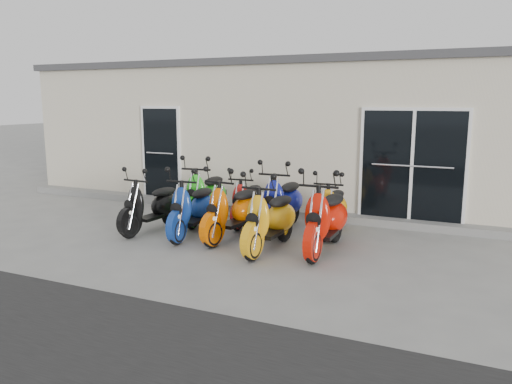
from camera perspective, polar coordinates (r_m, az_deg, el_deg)
ground at (r=8.98m, az=-1.58°, el=-5.34°), size 80.00×80.00×0.00m
building at (r=13.54m, az=8.07°, el=6.77°), size 14.00×6.00×3.20m
roof_cap at (r=13.54m, az=8.26°, el=13.88°), size 14.20×6.20×0.16m
front_step at (r=10.76m, az=3.11°, el=-2.29°), size 14.00×0.40×0.15m
door_left at (r=12.20m, az=-10.77°, el=4.69°), size 1.07×0.08×2.22m
door_right at (r=10.09m, az=17.42°, el=3.23°), size 2.02×0.08×2.22m
scooter_front_black at (r=9.54m, az=-11.90°, el=-0.72°), size 0.79×1.77×1.27m
scooter_front_blue at (r=9.07m, az=-7.23°, el=-0.97°), size 0.78×1.83×1.32m
scooter_front_orange_a at (r=8.79m, az=-2.61°, el=-1.17°), size 0.90×1.90×1.35m
scooter_front_orange_b at (r=8.13m, az=1.66°, el=-2.08°), size 0.77×1.88×1.36m
scooter_front_red at (r=8.11m, az=8.03°, el=-1.95°), size 0.71×1.94×1.43m
scooter_back_green at (r=10.12m, az=-5.78°, el=0.49°), size 0.87×1.96×1.41m
scooter_back_red at (r=9.88m, az=-0.98°, el=-0.36°), size 0.71×1.64×1.18m
scooter_back_blue at (r=9.42m, az=3.07°, el=-0.25°), size 0.69×1.89×1.40m
scooter_back_yellow at (r=9.25m, az=8.74°, el=-1.08°), size 0.70×1.70×1.23m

